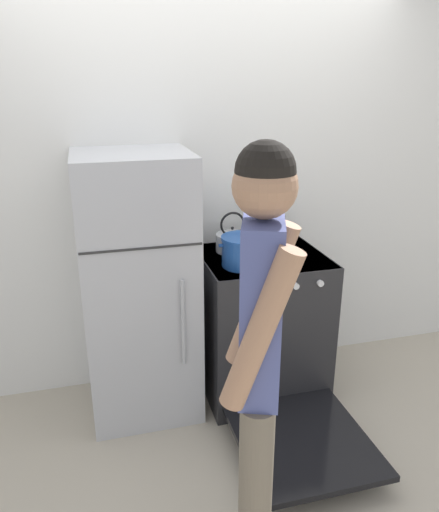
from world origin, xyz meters
The scene contains 8 objects.
ground_plane centered at (0.00, 0.00, 0.00)m, with size 14.00×14.00×0.00m, color #B2A893.
wall_back centered at (0.00, 0.03, 1.27)m, with size 10.00×0.06×2.55m.
refrigerator centered at (-0.46, -0.30, 0.79)m, with size 0.64×0.63×1.59m.
stove_range centered at (0.30, -0.37, 0.46)m, with size 0.75×1.41×0.94m.
dutch_oven_pot centered at (0.13, -0.46, 1.02)m, with size 0.30×0.26×0.20m.
tea_kettle centered at (0.14, -0.20, 1.01)m, with size 0.26×0.21×0.25m.
utensil_jar centered at (0.49, -0.19, 1.00)m, with size 0.10×0.10×0.25m.
person centered at (-0.16, -1.57, 1.02)m, with size 0.37×0.43×1.79m.
Camera 1 is at (-0.71, -3.03, 1.98)m, focal length 35.00 mm.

